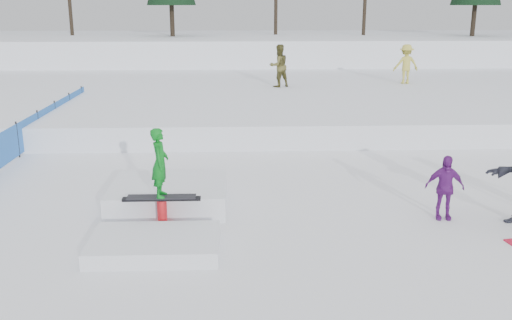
{
  "coord_description": "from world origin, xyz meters",
  "views": [
    {
      "loc": [
        0.01,
        -10.35,
        4.5
      ],
      "look_at": [
        0.5,
        2.0,
        1.1
      ],
      "focal_mm": 40.0,
      "sensor_mm": 36.0,
      "label": 1
    }
  ],
  "objects_px": {
    "walker_olive": "(279,66)",
    "jib_rail_feature": "(165,204)",
    "safety_fence": "(18,140)",
    "spectator_purple": "(444,187)",
    "walker_ygreen": "(406,64)"
  },
  "relations": [
    {
      "from": "walker_olive",
      "to": "spectator_purple",
      "type": "relative_size",
      "value": 1.36
    },
    {
      "from": "safety_fence",
      "to": "walker_olive",
      "type": "xyz_separation_m",
      "value": [
        8.59,
        9.17,
        1.21
      ]
    },
    {
      "from": "walker_olive",
      "to": "jib_rail_feature",
      "type": "height_order",
      "value": "walker_olive"
    },
    {
      "from": "spectator_purple",
      "to": "walker_ygreen",
      "type": "bearing_deg",
      "value": 82.95
    },
    {
      "from": "walker_ygreen",
      "to": "spectator_purple",
      "type": "height_order",
      "value": "walker_ygreen"
    },
    {
      "from": "walker_olive",
      "to": "jib_rail_feature",
      "type": "xyz_separation_m",
      "value": [
        -3.57,
        -14.42,
        -1.46
      ]
    },
    {
      "from": "walker_ygreen",
      "to": "spectator_purple",
      "type": "bearing_deg",
      "value": 73.12
    },
    {
      "from": "walker_ygreen",
      "to": "spectator_purple",
      "type": "distance_m",
      "value": 16.04
    },
    {
      "from": "walker_ygreen",
      "to": "jib_rail_feature",
      "type": "height_order",
      "value": "walker_ygreen"
    },
    {
      "from": "spectator_purple",
      "to": "jib_rail_feature",
      "type": "relative_size",
      "value": 0.32
    },
    {
      "from": "safety_fence",
      "to": "walker_ygreen",
      "type": "distance_m",
      "value": 17.85
    },
    {
      "from": "spectator_purple",
      "to": "jib_rail_feature",
      "type": "height_order",
      "value": "jib_rail_feature"
    },
    {
      "from": "safety_fence",
      "to": "walker_ygreen",
      "type": "relative_size",
      "value": 8.65
    },
    {
      "from": "walker_olive",
      "to": "walker_ygreen",
      "type": "distance_m",
      "value": 6.18
    },
    {
      "from": "walker_olive",
      "to": "walker_ygreen",
      "type": "bearing_deg",
      "value": 163.5
    }
  ]
}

